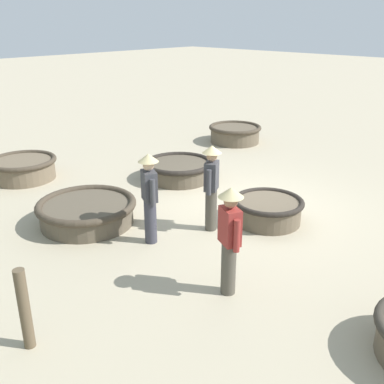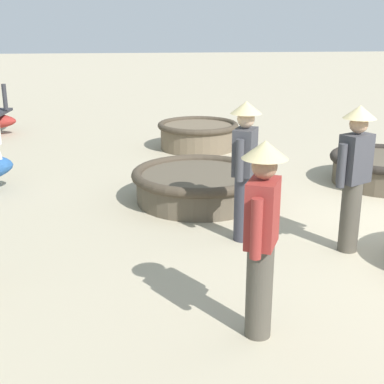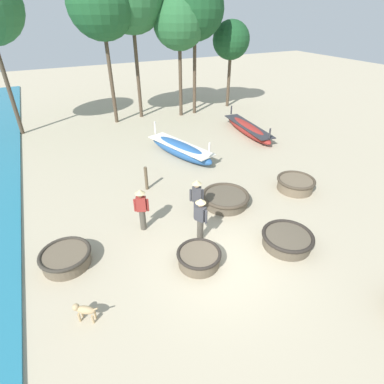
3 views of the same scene
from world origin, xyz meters
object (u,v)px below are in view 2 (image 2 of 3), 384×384
Objects in this scene: coracle_front_left at (199,184)px; fisherman_hauling at (262,229)px; fisherman_standing_right at (354,170)px; coracle_weathered at (384,168)px; coracle_far_left at (198,134)px; fisherman_crouching at (245,163)px.

fisherman_hauling reaches higher than coracle_front_left.
coracle_front_left is 1.17× the size of fisherman_standing_right.
coracle_far_left is at bearing 43.53° from coracle_weathered.
coracle_far_left is (3.38, -0.39, 0.03)m from coracle_front_left.
coracle_far_left is at bearing -0.48° from fisherman_crouching.
fisherman_hauling is (-6.92, 0.32, 0.66)m from coracle_far_left.
fisherman_hauling is at bearing 143.66° from coracle_weathered.
fisherman_hauling reaches higher than coracle_weathered.
coracle_weathered is at bearing -136.47° from coracle_far_left.
fisherman_standing_right is (-2.49, 1.59, 0.69)m from coracle_weathered.
coracle_weathered is 3.13m from coracle_front_left.
fisherman_standing_right is (-1.94, -1.49, 0.69)m from coracle_front_left.
coracle_far_left is 0.99× the size of fisherman_standing_right.
fisherman_standing_right and fisherman_crouching have the same top height.
fisherman_standing_right is (1.60, -1.42, 0.00)m from fisherman_hauling.
coracle_weathered is 3.91m from coracle_far_left.
coracle_weathered is 1.05× the size of coracle_far_left.
fisherman_standing_right reaches higher than coracle_weathered.
fisherman_crouching is (-2.06, 2.73, 0.69)m from coracle_weathered.
fisherman_standing_right is 1.22m from fisherman_crouching.
coracle_front_left is 2.54m from fisherman_standing_right.
fisherman_hauling is (-4.09, 3.01, 0.69)m from coracle_weathered.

